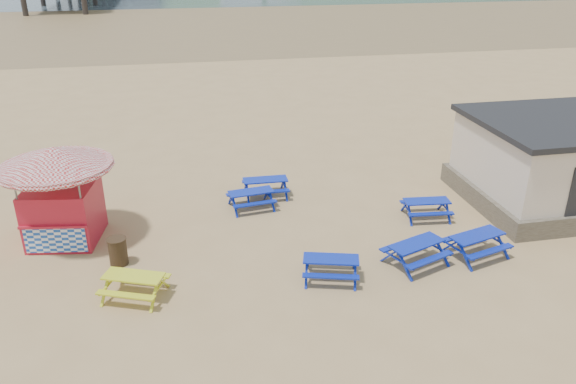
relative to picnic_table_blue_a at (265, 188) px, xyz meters
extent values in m
plane|color=tan|center=(0.43, -3.50, -0.35)|extent=(400.00, 400.00, 0.00)
plane|color=olive|center=(0.43, 51.50, -0.34)|extent=(400.00, 400.00, 0.00)
cube|color=#0D0C93|center=(0.00, 0.00, 0.32)|extent=(1.66, 0.68, 0.05)
cube|color=#0D0C93|center=(0.01, 0.55, 0.07)|extent=(1.66, 0.26, 0.05)
cube|color=#0D0C93|center=(-0.01, -0.55, 0.07)|extent=(1.66, 0.26, 0.05)
cube|color=#0D0C93|center=(-0.67, -0.93, 0.29)|extent=(1.65, 0.82, 0.04)
cube|color=#0D0C93|center=(-0.75, -0.40, 0.05)|extent=(1.59, 0.43, 0.04)
cube|color=#0D0C93|center=(-0.60, -1.45, 0.05)|extent=(1.59, 0.43, 0.04)
cube|color=#0D0C93|center=(5.19, -2.90, 0.29)|extent=(1.61, 0.76, 0.04)
cube|color=#0D0C93|center=(5.24, -2.38, 0.04)|extent=(1.58, 0.37, 0.04)
cube|color=#0D0C93|center=(5.14, -3.41, 0.04)|extent=(1.58, 0.37, 0.04)
cube|color=#0D0C93|center=(0.90, -5.98, 0.29)|extent=(1.68, 1.02, 0.04)
cube|color=#0D0C93|center=(1.05, -5.48, 0.05)|extent=(1.57, 0.64, 0.04)
cube|color=#0D0C93|center=(0.76, -6.49, 0.05)|extent=(1.57, 0.64, 0.04)
cube|color=#0D0C93|center=(3.59, -5.73, 0.35)|extent=(1.83, 1.23, 0.05)
cube|color=#0D0C93|center=(3.39, -5.19, 0.08)|extent=(1.68, 0.83, 0.05)
cube|color=#0D0C93|center=(3.79, -6.26, 0.08)|extent=(1.68, 0.83, 0.05)
cube|color=#0D0C93|center=(5.59, -5.62, 0.35)|extent=(1.84, 1.11, 0.05)
cube|color=#0D0C93|center=(5.43, -5.07, 0.08)|extent=(1.72, 0.70, 0.05)
cube|color=#0D0C93|center=(5.75, -6.17, 0.08)|extent=(1.72, 0.70, 0.05)
cube|color=#BABC0F|center=(-4.53, -5.81, 0.30)|extent=(1.72, 1.18, 0.04)
cube|color=#BABC0F|center=(-4.33, -5.31, 0.05)|extent=(1.57, 0.81, 0.04)
cube|color=#BABC0F|center=(-4.74, -6.31, 0.05)|extent=(1.57, 0.81, 0.04)
cube|color=#B6182D|center=(-6.82, -2.03, 0.58)|extent=(2.34, 2.34, 1.86)
cube|color=#B6182D|center=(-6.99, -3.08, 0.63)|extent=(2.03, 0.41, 0.07)
cube|color=#194CB2|center=(-6.99, -3.06, 0.16)|extent=(1.84, 0.33, 0.84)
cone|color=silver|center=(-6.82, -2.03, 2.49)|extent=(4.04, 4.04, 0.65)
cylinder|color=silver|center=(-6.82, -2.03, 2.16)|extent=(3.93, 3.93, 0.17)
cylinder|color=#3C311B|center=(-5.09, -3.97, 0.07)|extent=(0.54, 0.54, 0.83)
cylinder|color=#3C311B|center=(-5.09, -3.97, 0.49)|extent=(0.58, 0.58, 0.04)
cube|color=#665B4C|center=(10.93, -2.50, 0.00)|extent=(7.40, 5.40, 0.70)
cube|color=beige|center=(10.93, -2.50, 1.50)|extent=(7.00, 5.00, 2.30)
camera|label=1|loc=(-3.00, -19.15, 8.50)|focal=35.00mm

